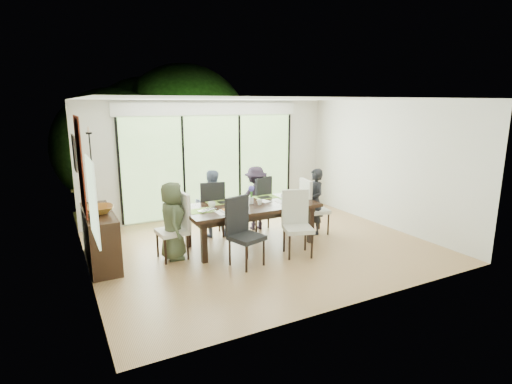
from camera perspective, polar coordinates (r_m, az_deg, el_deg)
name	(u,v)px	position (r m, az deg, el deg)	size (l,w,h in m)	color
floor	(262,247)	(7.56, 0.88, -7.82)	(6.00, 5.00, 0.01)	olive
ceiling	(263,99)	(7.08, 0.96, 13.18)	(6.00, 5.00, 0.01)	white
wall_back	(212,159)	(9.46, -6.36, 4.72)	(6.00, 0.02, 2.70)	silver
wall_front	(357,207)	(5.18, 14.25, -2.13)	(6.00, 0.02, 2.70)	silver
wall_left	(82,193)	(6.37, -23.64, -0.09)	(0.02, 5.00, 2.70)	beige
wall_right	(386,164)	(9.01, 18.05, 3.79)	(0.02, 5.00, 2.70)	beige
glass_doors	(212,165)	(9.44, -6.25, 3.79)	(4.20, 0.02, 2.30)	#598C3F
blinds_header	(211,109)	(9.32, -6.42, 11.71)	(4.40, 0.06, 0.28)	white
mullion_a	(119,173)	(8.90, -18.93, 2.65)	(0.05, 0.04, 2.30)	black
mullion_b	(184,168)	(9.20, -10.29, 3.44)	(0.05, 0.04, 2.30)	black
mullion_c	(240,163)	(9.70, -2.37, 4.10)	(0.05, 0.04, 2.30)	black
mullion_d	(289,160)	(10.37, 4.67, 4.61)	(0.05, 0.04, 2.30)	black
side_window	(92,200)	(5.17, -22.33, -1.02)	(0.02, 0.90, 1.00)	#8CAD7F
deck	(201,208)	(10.55, -7.93, -2.26)	(6.00, 1.80, 0.10)	brown
rail_top	(190,180)	(11.16, -9.41, 1.67)	(6.00, 0.08, 0.06)	#4F3322
foliage_left	(114,148)	(11.60, -19.67, 5.97)	(3.20, 3.20, 3.20)	#14380F
foliage_mid	(184,131)	(12.63, -10.18, 8.62)	(4.00, 4.00, 4.00)	#14380F
foliage_right	(248,148)	(12.61, -1.11, 6.35)	(2.80, 2.80, 2.80)	#14380F
foliage_far	(147,136)	(13.07, -15.31, 7.71)	(3.60, 3.60, 3.60)	#14380F
table_top	(250,206)	(7.44, -0.85, -2.04)	(2.51, 1.15, 0.06)	black
table_apron	(250,211)	(7.47, -0.85, -2.74)	(2.30, 0.94, 0.10)	black
table_leg_fl	(204,242)	(6.77, -7.44, -7.11)	(0.09, 0.09, 0.72)	black
table_leg_fr	(311,224)	(7.73, 7.80, -4.61)	(0.09, 0.09, 0.72)	black
table_leg_bl	(188,228)	(7.55, -9.70, -5.11)	(0.09, 0.09, 0.72)	black
table_leg_br	(287,214)	(8.42, 4.43, -3.10)	(0.09, 0.09, 0.72)	black
chair_left_end	(172,226)	(6.98, -11.96, -4.84)	(0.48, 0.48, 1.15)	white
chair_right_end	(316,206)	(8.25, 8.51, -1.99)	(0.48, 0.48, 1.15)	beige
chair_far_left	(211,208)	(8.07, -6.43, -2.27)	(0.48, 0.48, 1.15)	black
chair_far_right	(255,202)	(8.46, -0.10, -1.48)	(0.48, 0.48, 1.15)	black
chair_near_left	(247,232)	(6.53, -1.34, -5.77)	(0.48, 0.48, 1.15)	black
chair_near_right	(298,224)	(7.01, 6.04, -4.55)	(0.48, 0.48, 1.15)	beige
person_left_end	(173,221)	(6.95, -11.84, -4.04)	(0.63, 0.40, 1.35)	#434E34
person_right_end	(315,201)	(8.21, 8.42, -1.34)	(0.63, 0.40, 1.35)	black
person_far_left	(211,203)	(8.02, -6.39, -1.61)	(0.63, 0.40, 1.35)	#7283A5
person_far_right	(256,198)	(8.42, -0.04, -0.85)	(0.63, 0.40, 1.35)	#291F2E
placemat_left	(202,211)	(7.08, -7.75, -2.65)	(0.46, 0.33, 0.01)	#91C747
placemat_right	(293,199)	(7.89, 5.32, -0.98)	(0.46, 0.33, 0.01)	#6EA33A
placemat_far_l	(219,202)	(7.61, -5.24, -1.50)	(0.46, 0.33, 0.01)	#81A239
placemat_far_r	(266,197)	(8.03, 1.38, -0.70)	(0.46, 0.33, 0.01)	#86BB43
placemat_paper	(230,212)	(6.95, -3.80, -2.84)	(0.46, 0.33, 0.01)	white
tablet_far_l	(225,202)	(7.60, -4.40, -1.43)	(0.27, 0.19, 0.01)	black
tablet_far_r	(265,197)	(7.96, 1.23, -0.76)	(0.25, 0.18, 0.01)	black
papers	(284,201)	(7.72, 3.96, -1.27)	(0.31, 0.23, 0.00)	white
platter_base	(230,211)	(6.94, -3.80, -2.72)	(0.27, 0.27, 0.03)	white
platter_snacks	(230,210)	(6.94, -3.80, -2.57)	(0.21, 0.21, 0.01)	orange
vase	(251,200)	(7.49, -0.68, -1.21)	(0.08, 0.08, 0.13)	silver
hyacinth_stems	(251,194)	(7.46, -0.69, -0.28)	(0.04, 0.04, 0.17)	#337226
hyacinth_blooms	(251,188)	(7.43, -0.69, 0.51)	(0.11, 0.11, 0.11)	#564BBD
laptop	(209,211)	(7.01, -6.71, -2.66)	(0.34, 0.22, 0.03)	silver
cup_a	(212,204)	(7.28, -6.31, -1.78)	(0.13, 0.13, 0.10)	white
cup_b	(260,202)	(7.41, 0.53, -1.48)	(0.10, 0.10, 0.10)	white
cup_c	(284,196)	(7.89, 4.02, -0.62)	(0.13, 0.13, 0.10)	white
book	(261,202)	(7.59, 0.67, -1.44)	(0.17, 0.23, 0.02)	white
sideboard	(100,237)	(7.18, -21.36, -6.05)	(0.44, 1.58, 0.89)	black
bowl	(98,210)	(6.94, -21.60, -2.36)	(0.47, 0.47, 0.11)	brown
candlestick_base	(95,206)	(7.39, -21.96, -1.82)	(0.10, 0.10, 0.04)	black
candlestick_shaft	(92,170)	(7.27, -22.36, 2.94)	(0.02, 0.02, 1.24)	black
candlestick_pan	(89,133)	(7.20, -22.77, 7.75)	(0.10, 0.10, 0.03)	black
candle	(89,130)	(7.20, -22.81, 8.22)	(0.04, 0.04, 0.10)	silver
tapestry	(80,165)	(6.71, -23.82, 3.53)	(0.02, 1.00, 1.50)	maroon
art_frame	(74,153)	(7.99, -24.53, 5.12)	(0.03, 0.55, 0.65)	black
art_canvas	(75,153)	(7.99, -24.39, 5.14)	(0.01, 0.45, 0.55)	#1A4F54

